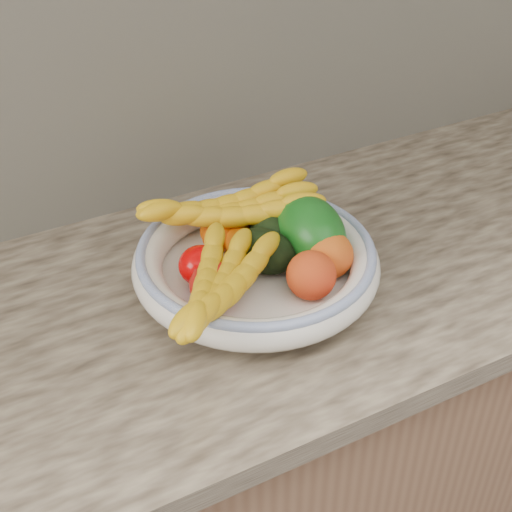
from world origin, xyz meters
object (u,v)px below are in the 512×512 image
at_px(green_mango, 309,231).
at_px(banana_bunch_back, 230,213).
at_px(banana_bunch_front, 218,291).
at_px(fruit_bowl, 256,262).

distance_m(green_mango, banana_bunch_back, 0.13).
bearing_deg(green_mango, banana_bunch_front, -157.90).
relative_size(green_mango, banana_bunch_back, 0.49).
height_order(banana_bunch_back, banana_bunch_front, banana_bunch_back).
height_order(fruit_bowl, banana_bunch_front, banana_bunch_front).
distance_m(fruit_bowl, banana_bunch_back, 0.10).
height_order(green_mango, banana_bunch_back, green_mango).
bearing_deg(banana_bunch_front, fruit_bowl, -9.14).
bearing_deg(banana_bunch_back, green_mango, -31.41).
distance_m(fruit_bowl, banana_bunch_front, 0.13).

